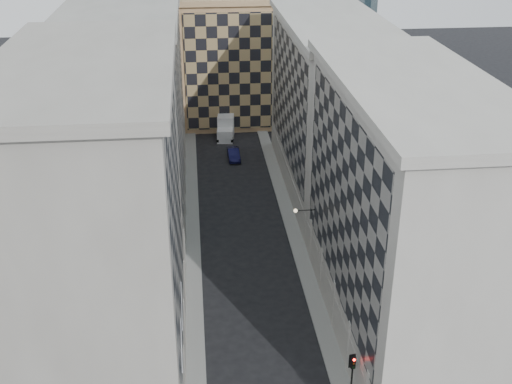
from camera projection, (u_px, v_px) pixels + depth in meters
sidewalk_west at (193, 241)px, 65.10m from camera, size 1.50×100.00×0.15m
sidewalk_east at (295, 236)px, 66.05m from camera, size 1.50×100.00×0.15m
bldg_left_a at (103, 236)px, 42.45m from camera, size 10.80×22.80×23.70m
bldg_left_b at (129, 129)px, 62.37m from camera, size 10.80×22.80×22.70m
bldg_left_c at (143, 73)px, 82.28m from camera, size 10.80×22.80×21.70m
bldg_right_a at (402, 213)px, 48.66m from camera, size 10.80×26.80×20.70m
bldg_right_b at (330, 107)px, 73.04m from camera, size 10.80×28.80×19.70m
tan_block at (236, 57)px, 95.60m from camera, size 16.80×14.80×18.80m
flagpoles_left at (182, 325)px, 40.10m from camera, size 0.10×6.33×2.33m
bracket_lamp at (297, 211)px, 57.92m from camera, size 1.98×0.36×0.36m
traffic_light at (352, 369)px, 43.87m from camera, size 0.49×0.45×3.92m
box_truck at (226, 127)px, 91.57m from camera, size 2.90×5.84×3.09m
dark_car at (234, 154)px, 84.29m from camera, size 1.59×4.25×1.39m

